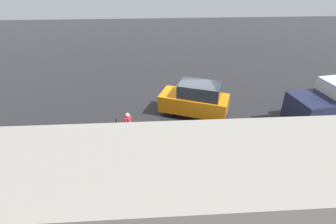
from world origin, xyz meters
name	(u,v)px	position (x,y,z in m)	size (l,w,h in m)	color
ground_plane	(192,112)	(0.00, 0.00, 0.00)	(60.00, 60.00, 0.00)	black
kerb_strip	(205,156)	(0.00, 4.20, 0.02)	(24.00, 3.20, 0.04)	slate
moving_hatchback	(195,99)	(-0.10, 0.29, 1.03)	(4.25, 3.02, 2.06)	orange
fire_hydrant	(142,136)	(3.00, 2.84, 0.40)	(0.42, 0.31, 0.80)	red
pedestrian	(128,125)	(3.64, 2.64, 0.96)	(0.34, 0.55, 1.62)	#B2262D
metal_railing	(267,164)	(-2.28, 5.66, 0.73)	(8.67, 0.04, 1.05)	#B7BABF
sign_post	(118,132)	(3.92, 4.18, 1.58)	(0.07, 0.44, 2.40)	#4C4C51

